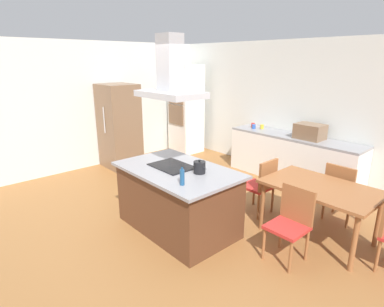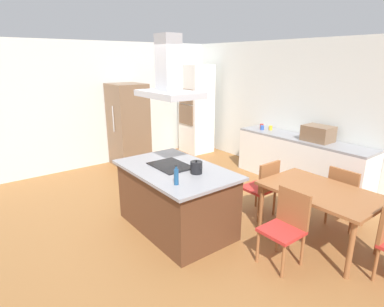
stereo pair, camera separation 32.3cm
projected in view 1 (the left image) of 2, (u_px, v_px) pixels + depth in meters
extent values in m
plane|color=#936033|center=(245.00, 198.00, 5.46)|extent=(16.00, 16.00, 0.00)
cube|color=silver|center=(304.00, 110.00, 6.19)|extent=(7.20, 0.10, 2.70)
cube|color=silver|center=(116.00, 103.00, 7.22)|extent=(0.10, 8.80, 2.70)
cube|color=#59331E|center=(178.00, 200.00, 4.38)|extent=(1.61, 0.98, 0.86)
cube|color=gray|center=(177.00, 170.00, 4.25)|extent=(1.71, 1.08, 0.04)
cube|color=black|center=(172.00, 166.00, 4.33)|extent=(0.60, 0.44, 0.01)
cylinder|color=black|center=(199.00, 167.00, 4.06)|extent=(0.16, 0.16, 0.16)
sphere|color=black|center=(200.00, 161.00, 4.03)|extent=(0.03, 0.03, 0.03)
cone|color=black|center=(205.00, 169.00, 3.99)|extent=(0.06, 0.03, 0.04)
cylinder|color=navy|center=(182.00, 177.00, 3.67)|extent=(0.06, 0.06, 0.19)
cylinder|color=navy|center=(182.00, 168.00, 3.64)|extent=(0.03, 0.03, 0.04)
cylinder|color=black|center=(182.00, 166.00, 3.63)|extent=(0.03, 0.03, 0.01)
cube|color=white|center=(292.00, 159.00, 6.18)|extent=(2.63, 0.62, 0.86)
cube|color=gray|center=(294.00, 137.00, 6.05)|extent=(2.63, 0.62, 0.04)
cube|color=brown|center=(310.00, 131.00, 5.79)|extent=(0.50, 0.38, 0.28)
cylinder|color=red|center=(253.00, 125.00, 6.82)|extent=(0.08, 0.08, 0.09)
cylinder|color=#2D56B2|center=(254.00, 127.00, 6.67)|extent=(0.08, 0.08, 0.09)
cylinder|color=gold|center=(262.00, 127.00, 6.65)|extent=(0.08, 0.08, 0.09)
cube|color=white|center=(186.00, 109.00, 7.95)|extent=(0.70, 0.64, 2.20)
cube|color=brown|center=(176.00, 96.00, 7.64)|extent=(0.56, 0.02, 0.36)
cube|color=brown|center=(176.00, 115.00, 7.77)|extent=(0.56, 0.02, 0.48)
cube|color=brown|center=(119.00, 126.00, 6.87)|extent=(0.80, 0.70, 1.82)
cylinder|color=beige|center=(104.00, 120.00, 6.55)|extent=(0.02, 0.02, 0.55)
cube|color=#995B33|center=(321.00, 187.00, 4.06)|extent=(1.40, 0.90, 0.04)
cylinder|color=#995B33|center=(262.00, 206.00, 4.38)|extent=(0.06, 0.06, 0.71)
cylinder|color=#995B33|center=(354.00, 243.00, 3.49)|extent=(0.06, 0.06, 0.71)
cylinder|color=#995B33|center=(291.00, 192.00, 4.85)|extent=(0.06, 0.06, 0.71)
cylinder|color=#995B33|center=(378.00, 221.00, 3.96)|extent=(0.06, 0.06, 0.71)
cube|color=red|center=(343.00, 193.00, 4.63)|extent=(0.42, 0.42, 0.04)
cube|color=#995B33|center=(339.00, 181.00, 4.43)|extent=(0.42, 0.04, 0.44)
cylinder|color=#995B33|center=(334.00, 199.00, 4.93)|extent=(0.04, 0.04, 0.41)
cylinder|color=#995B33|center=(358.00, 207.00, 4.68)|extent=(0.04, 0.04, 0.41)
cylinder|color=#995B33|center=(324.00, 206.00, 4.70)|extent=(0.04, 0.04, 0.41)
cylinder|color=#995B33|center=(348.00, 215.00, 4.45)|extent=(0.04, 0.04, 0.41)
cylinder|color=#995B33|center=(378.00, 256.00, 3.51)|extent=(0.04, 0.04, 0.41)
cube|color=red|center=(287.00, 228.00, 3.67)|extent=(0.42, 0.42, 0.04)
cube|color=#995B33|center=(297.00, 204.00, 3.72)|extent=(0.42, 0.04, 0.44)
cylinder|color=#995B33|center=(290.00, 257.00, 3.49)|extent=(0.04, 0.04, 0.41)
cylinder|color=#995B33|center=(264.00, 244.00, 3.75)|extent=(0.04, 0.04, 0.41)
cylinder|color=#995B33|center=(307.00, 245.00, 3.72)|extent=(0.04, 0.04, 0.41)
cylinder|color=#995B33|center=(281.00, 233.00, 3.98)|extent=(0.04, 0.04, 0.41)
cube|color=red|center=(257.00, 186.00, 4.86)|extent=(0.42, 0.42, 0.04)
cube|color=#995B33|center=(268.00, 175.00, 4.66)|extent=(0.04, 0.42, 0.44)
cylinder|color=#995B33|center=(240.00, 199.00, 4.94)|extent=(0.04, 0.04, 0.41)
cylinder|color=#995B33|center=(254.00, 193.00, 5.17)|extent=(0.04, 0.04, 0.41)
cylinder|color=#995B33|center=(258.00, 207.00, 4.68)|extent=(0.04, 0.04, 0.41)
cylinder|color=#995B33|center=(272.00, 200.00, 4.91)|extent=(0.04, 0.04, 0.41)
cube|color=#ADADB2|center=(171.00, 94.00, 4.04)|extent=(0.90, 0.55, 0.08)
cube|color=#ADADB2|center=(170.00, 63.00, 3.93)|extent=(0.28, 0.24, 0.70)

